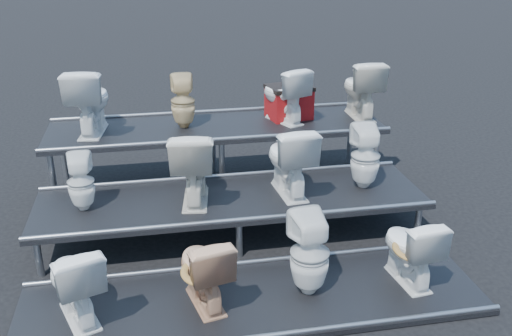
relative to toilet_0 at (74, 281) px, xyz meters
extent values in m
plane|color=black|center=(1.54, 1.30, -0.42)|extent=(80.00, 80.00, 0.00)
cube|color=black|center=(1.54, 0.00, -0.39)|extent=(4.20, 1.20, 0.06)
cube|color=black|center=(1.54, 1.30, -0.19)|extent=(4.20, 1.20, 0.46)
cube|color=black|center=(1.54, 2.60, 0.01)|extent=(4.20, 1.20, 0.86)
imported|color=white|center=(0.00, 0.00, 0.00)|extent=(0.63, 0.81, 0.73)
imported|color=tan|center=(1.09, 0.00, -0.01)|extent=(0.53, 0.76, 0.70)
imported|color=white|center=(2.05, 0.00, 0.03)|extent=(0.40, 0.40, 0.80)
imported|color=white|center=(3.03, 0.00, -0.02)|extent=(0.46, 0.72, 0.70)
imported|color=white|center=(-0.02, 1.30, 0.34)|extent=(0.28, 0.29, 0.61)
imported|color=silver|center=(1.13, 1.30, 0.44)|extent=(0.56, 0.85, 0.81)
imported|color=white|center=(2.17, 1.30, 0.43)|extent=(0.51, 0.81, 0.79)
imported|color=white|center=(3.05, 1.30, 0.40)|extent=(0.35, 0.35, 0.73)
imported|color=white|center=(0.01, 2.60, 0.84)|extent=(0.56, 0.85, 0.81)
imported|color=#DBBF88|center=(1.13, 2.60, 0.77)|extent=(0.30, 0.31, 0.67)
imported|color=white|center=(2.41, 2.60, 0.79)|extent=(0.65, 0.80, 0.71)
imported|color=silver|center=(3.45, 2.60, 0.82)|extent=(0.43, 0.75, 0.77)
cube|color=maroon|center=(2.52, 2.74, 0.63)|extent=(0.60, 0.51, 0.38)
camera|label=1|loc=(0.75, -4.27, 2.73)|focal=40.00mm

